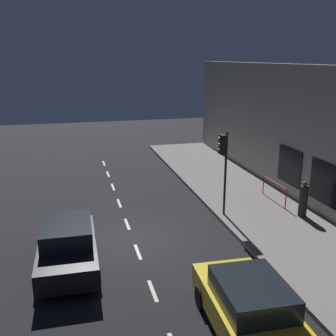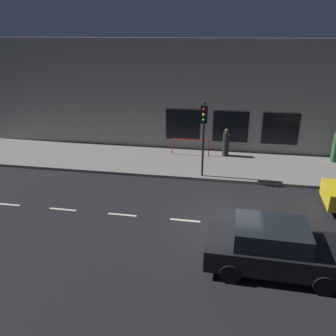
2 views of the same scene
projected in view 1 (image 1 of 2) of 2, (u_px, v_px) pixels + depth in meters
name	position (u px, v px, depth m)	size (l,w,h in m)	color
ground_plane	(133.00, 240.00, 15.51)	(60.00, 60.00, 0.00)	black
sidewalk	(276.00, 222.00, 16.99)	(4.50, 32.00, 0.15)	gray
building_facade	(336.00, 146.00, 16.71)	(0.65, 32.00, 6.64)	gray
lane_centre_line	(138.00, 252.00, 14.58)	(0.12, 27.20, 0.01)	beige
traffic_light	(223.00, 154.00, 16.94)	(0.45, 0.32, 3.73)	black
parked_car_0	(67.00, 246.00, 13.34)	(2.06, 4.26, 1.58)	black
parked_car_1	(249.00, 307.00, 10.09)	(2.11, 4.17, 1.58)	gold
pedestrian_1	(303.00, 200.00, 17.29)	(0.50, 0.50, 1.63)	#232328
red_railing	(274.00, 187.00, 19.14)	(0.05, 2.23, 0.97)	red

